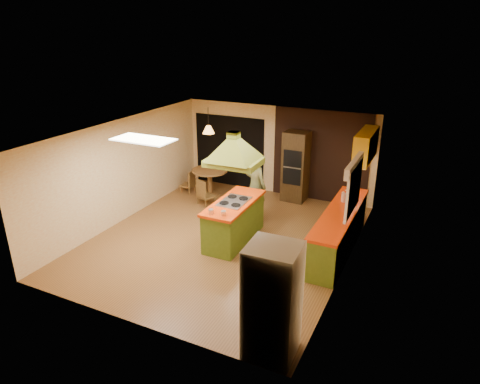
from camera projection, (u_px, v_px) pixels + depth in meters
The scene contains 21 objects.
ground at pixel (224, 239), 9.75m from camera, with size 6.50×6.50×0.00m, color brown.
room_walls at pixel (223, 188), 9.29m from camera, with size 5.50×6.50×6.50m.
ceiling_plane at pixel (222, 131), 8.83m from camera, with size 6.50×6.50×0.00m, color silver.
brick_panel at pixel (320, 156), 11.50m from camera, with size 2.64×0.03×2.50m, color #381E14.
nook_opening at pixel (229, 151), 12.68m from camera, with size 2.20×0.03×2.10m, color black.
right_counter at pixel (339, 231), 9.10m from camera, with size 0.62×3.05×0.92m.
upper_cabinets at pixel (366, 146), 9.85m from camera, with size 0.34×1.40×0.70m, color yellow.
window_right at pixel (354, 178), 8.35m from camera, with size 0.12×1.35×1.06m.
fluor_panel at pixel (143, 139), 8.28m from camera, with size 1.20×0.60×0.03m, color white.
kitchen_island at pixel (234, 221), 9.53m from camera, with size 0.78×1.89×0.96m.
range_hood at pixel (234, 144), 8.89m from camera, with size 1.15×0.85×0.80m.
man at pixel (255, 186), 10.50m from camera, with size 0.63×0.41×1.72m, color brown.
refrigerator at pixel (272, 301), 6.08m from camera, with size 0.73×0.69×1.78m, color white.
wall_oven at pixel (296, 166), 11.60m from camera, with size 0.65×0.62×1.93m.
dining_table at pixel (210, 177), 12.10m from camera, with size 1.00×1.00×0.75m.
chair_left at pixel (187, 181), 12.37m from camera, with size 0.36×0.36×0.65m, color brown, non-canonical shape.
chair_near at pixel (206, 192), 11.51m from camera, with size 0.39×0.39×0.72m, color brown, non-canonical shape.
pendant_lamp at pixel (209, 130), 11.60m from camera, with size 0.32×0.32×0.21m, color #FF9E3F.
canister_large at pixel (352, 187), 10.01m from camera, with size 0.14×0.14×0.20m, color beige.
canister_medium at pixel (345, 197), 9.39m from camera, with size 0.15×0.15×0.21m, color beige.
canister_small at pixel (347, 194), 9.62m from camera, with size 0.12×0.12×0.17m, color #FAEAC9.
Camera 1 is at (4.09, -7.67, 4.57)m, focal length 32.00 mm.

